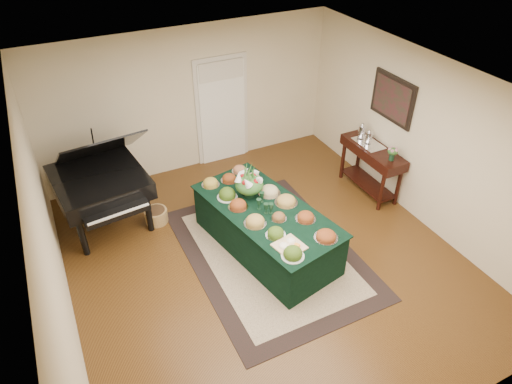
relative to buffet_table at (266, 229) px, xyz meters
name	(u,v)px	position (x,y,z in m)	size (l,w,h in m)	color
ground	(265,259)	(-0.12, -0.22, -0.38)	(6.00, 6.00, 0.00)	#321C0B
area_rug	(270,252)	(0.00, -0.14, -0.37)	(2.35, 3.30, 0.01)	black
kitchen_doorway	(222,112)	(0.48, 2.75, 0.64)	(1.05, 0.07, 2.10)	silver
buffet_table	(266,229)	(0.00, 0.00, 0.00)	(1.59, 2.57, 0.75)	black
food_platters	(262,205)	(-0.03, 0.06, 0.42)	(1.24, 2.40, 0.13)	white
cutting_board	(289,244)	(-0.10, -0.84, 0.41)	(0.43, 0.43, 0.10)	tan
green_goblets	(264,204)	(-0.02, 0.01, 0.46)	(0.19, 0.38, 0.18)	black
floral_centerpiece	(249,182)	(-0.07, 0.41, 0.63)	(0.44, 0.44, 0.44)	black
grand_piano	(100,181)	(-2.05, 1.70, 0.45)	(1.57, 1.75, 1.67)	black
wicker_basket	(156,216)	(-1.33, 1.37, -0.26)	(0.37, 0.37, 0.23)	olive
mahogany_sideboard	(372,158)	(2.37, 0.55, 0.31)	(0.45, 1.32, 0.89)	black
tea_service	(366,135)	(2.37, 0.80, 0.63)	(0.34, 0.58, 0.30)	white
pink_bouquet	(393,152)	(2.37, 0.10, 0.67)	(0.19, 0.19, 0.24)	black
wall_painting	(393,99)	(2.59, 0.55, 1.37)	(0.05, 0.95, 0.75)	black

